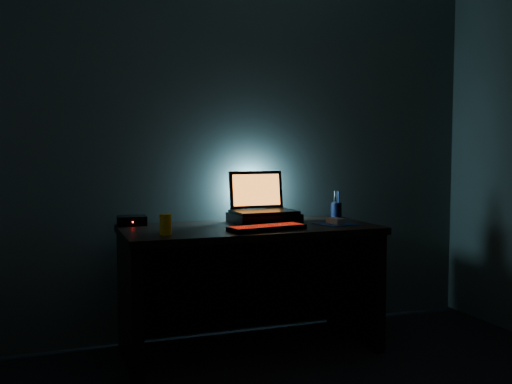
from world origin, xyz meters
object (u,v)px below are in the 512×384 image
keyboard (267,228)px  juice_glass (166,224)px  router (132,221)px  pen_cup (336,210)px  mouse (336,221)px  laptop (261,203)px

keyboard → juice_glass: size_ratio=4.20×
juice_glass → router: size_ratio=0.63×
pen_cup → router: size_ratio=0.58×
mouse → pen_cup: bearing=50.3°
mouse → juice_glass: size_ratio=1.00×
mouse → juice_glass: bearing=173.1°
keyboard → mouse: bearing=1.7°
mouse → router: router is taller
laptop → juice_glass: laptop is taller
pen_cup → juice_glass: bearing=-163.0°
mouse → router: 1.24m
pen_cup → laptop: bearing=-177.9°
laptop → mouse: 0.48m
mouse → laptop: bearing=134.2°
mouse → router: (-1.18, 0.37, 0.01)m
pen_cup → router: bearing=176.3°
laptop → keyboard: (-0.10, -0.37, -0.11)m
router → keyboard: bearing=-31.4°
keyboard → pen_cup: 0.75m
laptop → router: (-0.79, 0.11, -0.09)m
router → juice_glass: bearing=-72.4°
pen_cup → mouse: bearing=-118.3°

